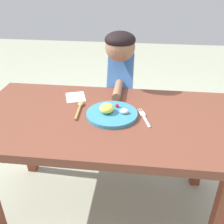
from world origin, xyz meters
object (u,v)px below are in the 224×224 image
plate (111,113)px  person (120,91)px  fork (144,117)px  spoon (80,107)px

plate → person: (0.01, 0.47, -0.09)m
fork → person: person is taller
person → plate: bearing=89.1°
plate → fork: plate is taller
plate → spoon: plate is taller
spoon → person: bearing=-27.6°
person → spoon: bearing=65.5°
fork → person: 0.51m
person → fork: bearing=109.3°
fork → plate: bearing=72.7°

